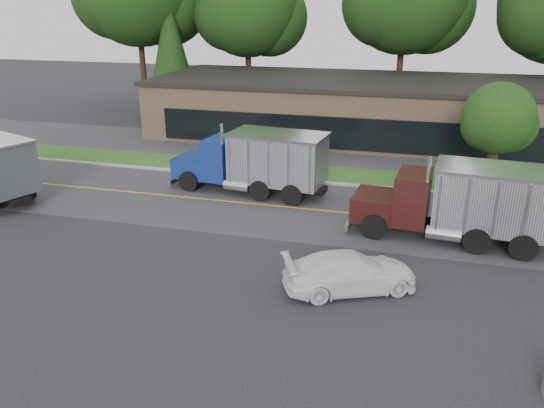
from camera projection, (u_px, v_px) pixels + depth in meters
The scene contains 13 objects.
ground at pixel (230, 297), 18.53m from camera, with size 140.00×140.00×0.00m, color #3A3A40.
road at pixel (289, 208), 26.65m from camera, with size 60.00×8.00×0.02m, color #4C4C51.
center_line at pixel (289, 208), 26.65m from camera, with size 60.00×0.12×0.01m, color gold.
curb at pixel (306, 182), 30.45m from camera, with size 60.00×0.30×0.12m, color #9E9E99.
grass_verge at pixel (312, 173), 32.07m from camera, with size 60.00×3.40×0.03m, color #2E5A1E.
far_parking at pixel (326, 152), 36.59m from camera, with size 60.00×7.00×0.02m, color #4C4C51.
strip_mall at pixel (366, 109), 40.81m from camera, with size 32.00×12.00×4.00m, color tan.
tree_far_b at pixel (250, 9), 48.51m from camera, with size 10.03×9.44×14.31m.
evergreen_left at pixel (171, 49), 47.47m from camera, with size 4.65×4.65×10.56m.
tree_verge at pixel (499, 122), 28.35m from camera, with size 4.08×3.84×5.81m.
dump_truck_blue at pixel (257, 160), 28.15m from camera, with size 8.62×3.52×3.36m.
dump_truck_maroon at pixel (465, 201), 22.35m from camera, with size 8.56×3.36×3.36m.
rally_car at pixel (350, 272), 18.80m from camera, with size 1.94×4.76×1.38m, color white.
Camera 1 is at (5.65, -15.23, 9.59)m, focal length 35.00 mm.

